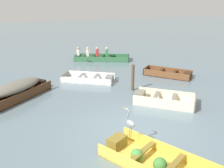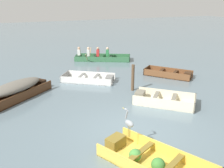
{
  "view_description": "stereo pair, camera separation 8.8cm",
  "coord_description": "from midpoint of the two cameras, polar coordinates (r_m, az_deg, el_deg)",
  "views": [
    {
      "loc": [
        -3.48,
        -6.22,
        4.13
      ],
      "look_at": [
        0.75,
        3.71,
        0.35
      ],
      "focal_mm": 40.0,
      "sensor_mm": 36.0,
      "label": 1
    },
    {
      "loc": [
        -3.4,
        -6.25,
        4.13
      ],
      "look_at": [
        0.75,
        3.71,
        0.35
      ],
      "focal_mm": 40.0,
      "sensor_mm": 36.0,
      "label": 2
    }
  ],
  "objects": [
    {
      "name": "ground_plane",
      "position": [
        8.23,
        5.53,
        -10.91
      ],
      "size": [
        80.0,
        80.0,
        0.0
      ],
      "primitive_type": "plane",
      "color": "slate"
    },
    {
      "name": "dinghy_yellow_foreground",
      "position": [
        6.8,
        9.03,
        -16.9
      ],
      "size": [
        2.45,
        3.21,
        0.39
      ],
      "color": "#E5BC47",
      "rests_on": "ground"
    },
    {
      "name": "skiff_dark_varnish_near_moored",
      "position": [
        11.37,
        -20.89,
        -1.03
      ],
      "size": [
        3.22,
        2.91,
        0.73
      ],
      "color": "#4C2D19",
      "rests_on": "ground"
    },
    {
      "name": "skiff_cream_mid_moored",
      "position": [
        10.41,
        11.41,
        -3.59
      ],
      "size": [
        2.53,
        2.44,
        0.41
      ],
      "color": "beige",
      "rests_on": "ground"
    },
    {
      "name": "skiff_white_far_moored",
      "position": [
        12.92,
        -4.68,
        1.15
      ],
      "size": [
        2.83,
        2.43,
        0.34
      ],
      "color": "white",
      "rests_on": "ground"
    },
    {
      "name": "skiff_wooden_brown_outer_moored",
      "position": [
        14.03,
        13.32,
        2.21
      ],
      "size": [
        2.34,
        2.55,
        0.37
      ],
      "color": "brown",
      "rests_on": "ground"
    },
    {
      "name": "rowboat_green_with_crew",
      "position": [
        17.28,
        -2.89,
        6.18
      ],
      "size": [
        3.85,
        2.85,
        0.9
      ],
      "color": "#387047",
      "rests_on": "ground"
    },
    {
      "name": "heron_on_dinghy",
      "position": [
        6.97,
        4.25,
        -8.77
      ],
      "size": [
        0.22,
        0.46,
        0.84
      ],
      "color": "olive",
      "rests_on": "dinghy_yellow_foreground"
    },
    {
      "name": "mooring_post",
      "position": [
        11.49,
        5.0,
        1.44
      ],
      "size": [
        0.14,
        0.14,
        1.24
      ],
      "primitive_type": "cylinder",
      "color": "brown",
      "rests_on": "ground"
    }
  ]
}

